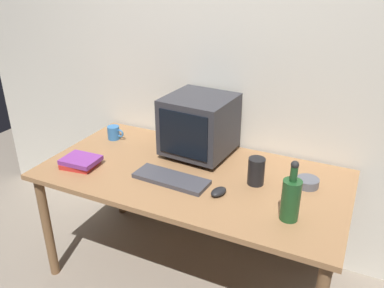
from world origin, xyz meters
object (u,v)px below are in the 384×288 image
(bottle_short, at_px, (165,132))
(mug, at_px, (114,133))
(keyboard, at_px, (171,179))
(book_stack, at_px, (80,162))
(crt_monitor, at_px, (199,125))
(cd_spindle, at_px, (307,182))
(bottle_tall, at_px, (291,198))
(computer_mouse, at_px, (219,192))
(metal_canister, at_px, (256,171))

(bottle_short, xyz_separation_m, mug, (-0.32, -0.13, -0.02))
(keyboard, distance_m, book_stack, 0.56)
(crt_monitor, height_order, mug, crt_monitor)
(mug, bearing_deg, cd_spindle, -2.83)
(bottle_tall, distance_m, book_stack, 1.22)
(crt_monitor, height_order, computer_mouse, crt_monitor)
(bottle_tall, xyz_separation_m, metal_canister, (-0.23, 0.24, -0.04))
(book_stack, height_order, cd_spindle, book_stack)
(bottle_tall, relative_size, book_stack, 1.39)
(mug, xyz_separation_m, cd_spindle, (1.29, -0.06, -0.02))
(crt_monitor, relative_size, bottle_short, 2.46)
(crt_monitor, height_order, book_stack, crt_monitor)
(computer_mouse, bearing_deg, crt_monitor, 144.25)
(keyboard, bearing_deg, metal_canister, 25.01)
(metal_canister, bearing_deg, keyboard, -157.99)
(bottle_short, relative_size, metal_canister, 1.12)
(bottle_tall, height_order, metal_canister, bottle_tall)
(bottle_tall, height_order, bottle_short, bottle_tall)
(cd_spindle, bearing_deg, keyboard, -158.87)
(crt_monitor, bearing_deg, metal_canister, -24.86)
(cd_spindle, bearing_deg, mug, 177.17)
(crt_monitor, bearing_deg, book_stack, -141.33)
(book_stack, relative_size, metal_canister, 1.45)
(computer_mouse, height_order, book_stack, book_stack)
(keyboard, height_order, bottle_tall, bottle_tall)
(book_stack, distance_m, metal_canister, 1.01)
(crt_monitor, relative_size, keyboard, 0.98)
(computer_mouse, height_order, bottle_short, bottle_short)
(cd_spindle, bearing_deg, bottle_short, 168.84)
(crt_monitor, xyz_separation_m, keyboard, (-0.00, -0.37, -0.18))
(crt_monitor, height_order, metal_canister, crt_monitor)
(mug, bearing_deg, computer_mouse, -21.14)
(metal_canister, bearing_deg, mug, 171.42)
(bottle_tall, bearing_deg, book_stack, -179.58)
(bottle_tall, distance_m, mug, 1.33)
(crt_monitor, xyz_separation_m, computer_mouse, (0.29, -0.39, -0.17))
(crt_monitor, bearing_deg, computer_mouse, -53.48)
(keyboard, bearing_deg, bottle_tall, -3.05)
(keyboard, xyz_separation_m, metal_canister, (0.42, 0.17, 0.06))
(computer_mouse, relative_size, cd_spindle, 0.83)
(crt_monitor, distance_m, keyboard, 0.41)
(mug, bearing_deg, book_stack, -82.54)
(cd_spindle, bearing_deg, book_stack, -164.57)
(bottle_short, xyz_separation_m, metal_canister, (0.71, -0.28, 0.01))
(crt_monitor, height_order, keyboard, crt_monitor)
(keyboard, xyz_separation_m, book_stack, (-0.56, -0.08, 0.02))
(keyboard, distance_m, mug, 0.69)
(bottle_tall, bearing_deg, keyboard, 173.96)
(crt_monitor, distance_m, bottle_short, 0.33)
(computer_mouse, distance_m, book_stack, 0.84)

